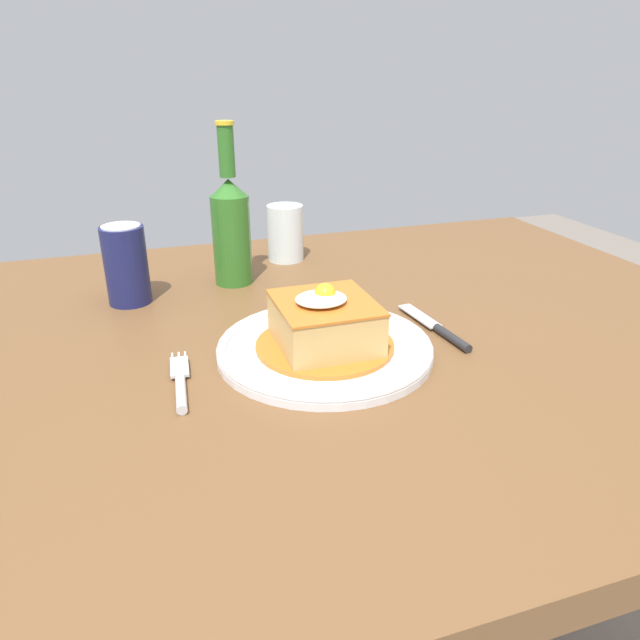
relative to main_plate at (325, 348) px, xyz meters
name	(u,v)px	position (x,y,z in m)	size (l,w,h in m)	color
dining_table	(274,393)	(-0.05, 0.07, -0.10)	(1.46, 0.97, 0.73)	brown
main_plate	(325,348)	(0.00, 0.00, 0.00)	(0.28, 0.28, 0.02)	white
sandwich_meal	(325,325)	(0.00, 0.00, 0.03)	(0.18, 0.18, 0.09)	#C66B23
fork	(180,384)	(-0.19, -0.03, 0.00)	(0.03, 0.14, 0.01)	silver
knife	(442,331)	(0.17, 0.00, 0.00)	(0.03, 0.17, 0.01)	#262628
soda_can	(126,265)	(-0.23, 0.27, 0.05)	(0.07, 0.07, 0.12)	#191E51
beer_bottle_green	(231,226)	(-0.06, 0.31, 0.09)	(0.06, 0.06, 0.27)	#2D6B23
drinking_glass	(285,237)	(0.06, 0.40, 0.04)	(0.07, 0.07, 0.10)	gold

